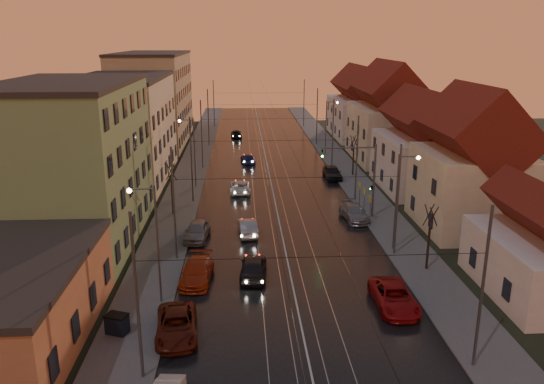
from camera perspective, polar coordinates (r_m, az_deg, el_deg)
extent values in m
plane|color=black|center=(34.13, 2.88, -13.03)|extent=(160.00, 160.00, 0.00)
cube|color=black|center=(71.61, -0.50, 2.86)|extent=(16.00, 120.00, 0.04)
cube|color=#4C4C4C|center=(71.83, -8.50, 2.77)|extent=(4.00, 120.00, 0.15)
cube|color=#4C4C4C|center=(72.76, 7.40, 2.99)|extent=(4.00, 120.00, 0.15)
cube|color=gray|center=(71.53, -2.26, 2.86)|extent=(0.06, 120.00, 0.03)
cube|color=gray|center=(71.57, -1.12, 2.88)|extent=(0.06, 120.00, 0.03)
cube|color=gray|center=(71.64, 0.11, 2.90)|extent=(0.06, 120.00, 0.03)
cube|color=gray|center=(71.74, 1.26, 2.91)|extent=(0.06, 120.00, 0.03)
cube|color=#6C905C|center=(46.92, -20.75, 2.68)|extent=(10.00, 18.00, 13.00)
cube|color=beige|center=(65.98, -15.71, 6.39)|extent=(10.00, 20.00, 12.00)
cube|color=tan|center=(89.22, -12.57, 9.71)|extent=(10.00, 24.00, 14.00)
cube|color=#C4B997|center=(50.75, 20.51, 0.18)|extent=(8.50, 10.00, 7.00)
pyramid|color=#531B13|center=(49.61, 21.13, 6.17)|extent=(8.67, 10.20, 3.80)
cube|color=silver|center=(62.58, 15.82, 3.05)|extent=(9.00, 12.00, 6.00)
pyramid|color=#531B13|center=(61.73, 16.15, 7.21)|extent=(9.18, 12.24, 3.20)
cube|color=#C4B997|center=(76.47, 12.28, 6.21)|extent=(9.00, 14.00, 7.50)
pyramid|color=#531B13|center=(75.70, 12.55, 10.50)|extent=(9.18, 14.28, 4.00)
cube|color=silver|center=(93.79, 9.38, 7.88)|extent=(9.00, 16.00, 6.50)
pyramid|color=#531B13|center=(93.20, 9.52, 10.92)|extent=(9.18, 16.32, 3.50)
cylinder|color=#595B60|center=(27.05, -14.33, -11.10)|extent=(0.16, 0.16, 9.00)
cylinder|color=#595B60|center=(29.12, 21.68, -9.75)|extent=(0.16, 0.16, 9.00)
cylinder|color=#595B60|center=(40.78, -10.50, -1.39)|extent=(0.16, 0.16, 9.00)
cylinder|color=#595B60|center=(42.18, 13.35, -0.96)|extent=(0.16, 0.16, 9.00)
cylinder|color=#595B60|center=(55.18, -8.66, 3.36)|extent=(0.16, 0.16, 9.00)
cylinder|color=#595B60|center=(56.22, 9.10, 3.58)|extent=(0.16, 0.16, 9.00)
cylinder|color=#595B60|center=(69.83, -7.58, 6.13)|extent=(0.16, 0.16, 9.00)
cylinder|color=#595B60|center=(70.66, 6.55, 6.28)|extent=(0.16, 0.16, 9.00)
cylinder|color=#595B60|center=(84.60, -6.87, 7.93)|extent=(0.16, 0.16, 9.00)
cylinder|color=#595B60|center=(85.29, 4.86, 8.06)|extent=(0.16, 0.16, 9.00)
cylinder|color=#595B60|center=(102.42, -6.28, 9.41)|extent=(0.16, 0.16, 9.00)
cylinder|color=#595B60|center=(102.98, 3.46, 9.51)|extent=(0.16, 0.16, 9.00)
cylinder|color=#595B60|center=(34.46, -12.17, -5.73)|extent=(0.14, 0.14, 8.00)
cylinder|color=#595B60|center=(33.38, -13.92, 0.33)|extent=(1.60, 0.10, 0.10)
sphere|color=#FFD88C|center=(33.55, -15.11, 0.15)|extent=(0.32, 0.32, 0.32)
cylinder|color=#595B60|center=(43.30, 13.20, -1.20)|extent=(0.14, 0.14, 8.00)
cylinder|color=#595B60|center=(42.57, 14.56, 3.71)|extent=(1.60, 0.10, 0.10)
sphere|color=#FFD88C|center=(42.82, 15.47, 3.58)|extent=(0.32, 0.32, 0.32)
cylinder|color=#595B60|center=(61.14, -8.33, 4.16)|extent=(0.14, 0.14, 8.00)
cylinder|color=#595B60|center=(60.54, -9.24, 7.66)|extent=(1.60, 0.10, 0.10)
sphere|color=#FFD88C|center=(60.63, -9.92, 7.55)|extent=(0.32, 0.32, 0.32)
cylinder|color=#595B60|center=(77.58, 5.82, 6.83)|extent=(0.14, 0.14, 8.00)
cylinder|color=#595B60|center=(77.18, 6.50, 9.61)|extent=(1.60, 0.10, 0.10)
sphere|color=#FFD88C|center=(77.31, 7.03, 9.53)|extent=(0.32, 0.32, 0.32)
cylinder|color=#595B60|center=(50.86, 10.91, 1.09)|extent=(0.20, 0.20, 7.20)
cylinder|color=#595B60|center=(49.53, 8.18, 4.74)|extent=(5.20, 0.14, 0.14)
imported|color=black|center=(49.24, 5.41, 4.05)|extent=(0.15, 0.18, 0.90)
sphere|color=#19FF3F|center=(49.16, 5.43, 3.85)|extent=(0.20, 0.20, 0.20)
cylinder|color=black|center=(52.22, -10.66, -0.61)|extent=(0.18, 0.18, 3.50)
cylinder|color=black|center=(51.59, -10.54, 2.13)|extent=(0.37, 0.92, 1.61)
cylinder|color=black|center=(51.78, -10.87, 2.16)|extent=(0.91, 0.40, 1.61)
cylinder|color=black|center=(51.49, -11.08, 2.07)|extent=(0.37, 0.92, 1.61)
cylinder|color=black|center=(51.32, -10.70, 2.04)|extent=(0.84, 0.54, 1.62)
cylinder|color=black|center=(40.90, 16.43, -5.85)|extent=(0.18, 0.18, 3.50)
cylinder|color=black|center=(40.19, 17.00, -2.41)|extent=(0.37, 0.92, 1.61)
cylinder|color=black|center=(40.22, 16.50, -2.36)|extent=(0.91, 0.40, 1.61)
cylinder|color=black|center=(39.88, 16.45, -2.51)|extent=(0.37, 0.92, 1.61)
cylinder|color=black|center=(39.89, 17.00, -2.56)|extent=(0.84, 0.54, 1.62)
cylinder|color=black|center=(66.73, 8.72, 3.19)|extent=(0.18, 0.18, 3.50)
cylinder|color=black|center=(66.34, 9.00, 5.35)|extent=(0.37, 0.92, 1.61)
cylinder|color=black|center=(66.41, 8.70, 5.38)|extent=(0.91, 0.40, 1.61)
cylinder|color=black|center=(66.08, 8.63, 5.33)|extent=(0.37, 0.92, 1.61)
cylinder|color=black|center=(66.02, 8.96, 5.30)|extent=(0.84, 0.54, 1.62)
imported|color=black|center=(38.63, -2.02, -8.05)|extent=(2.19, 4.72, 1.57)
imported|color=#929397|center=(46.57, -2.64, -3.80)|extent=(1.83, 4.38, 1.41)
imported|color=silver|center=(59.20, -3.47, 0.58)|extent=(2.33, 4.84, 1.33)
imported|color=#19204C|center=(73.04, -2.60, 3.60)|extent=(2.19, 4.44, 1.24)
imported|color=black|center=(91.78, -3.85, 6.28)|extent=(2.02, 4.37, 1.45)
imported|color=#52180E|center=(32.10, -10.22, -13.91)|extent=(2.80, 5.24, 1.40)
imported|color=#AA3011|center=(38.40, -8.08, -8.46)|extent=(2.40, 5.14, 1.45)
imported|color=gray|center=(45.95, -8.06, -4.14)|extent=(2.31, 4.73, 1.55)
imported|color=maroon|center=(35.46, 12.99, -10.94)|extent=(2.43, 5.25, 1.46)
imported|color=gray|center=(50.95, 8.83, -2.18)|extent=(2.53, 5.11, 1.43)
imported|color=black|center=(65.20, 6.50, 2.10)|extent=(2.07, 4.72, 1.58)
cube|color=black|center=(32.94, -16.32, -13.50)|extent=(1.41, 1.18, 1.10)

